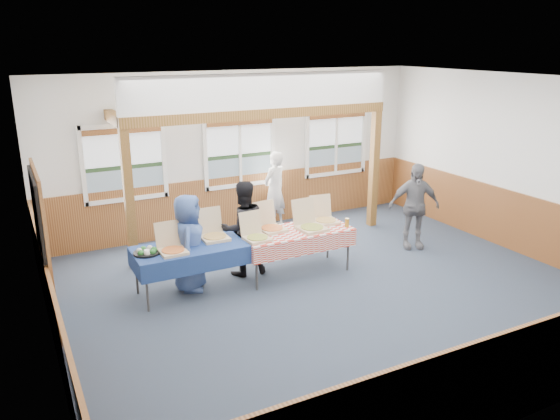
% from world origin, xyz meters
% --- Properties ---
extents(floor, '(8.00, 8.00, 0.00)m').
position_xyz_m(floor, '(0.00, 0.00, 0.00)').
color(floor, '#26333D').
rests_on(floor, ground).
extents(ceiling, '(8.00, 8.00, 0.00)m').
position_xyz_m(ceiling, '(0.00, 0.00, 3.20)').
color(ceiling, white).
rests_on(ceiling, wall_back).
extents(wall_back, '(8.00, 0.00, 8.00)m').
position_xyz_m(wall_back, '(0.00, 3.50, 1.60)').
color(wall_back, silver).
rests_on(wall_back, floor).
extents(wall_front, '(8.00, 0.00, 8.00)m').
position_xyz_m(wall_front, '(0.00, -3.50, 1.60)').
color(wall_front, silver).
rests_on(wall_front, floor).
extents(wall_left, '(0.00, 8.00, 8.00)m').
position_xyz_m(wall_left, '(-4.00, 0.00, 1.60)').
color(wall_left, silver).
rests_on(wall_left, floor).
extents(wall_right, '(0.00, 8.00, 8.00)m').
position_xyz_m(wall_right, '(4.00, 0.00, 1.60)').
color(wall_right, silver).
rests_on(wall_right, floor).
extents(wainscot_back, '(7.98, 0.05, 1.10)m').
position_xyz_m(wainscot_back, '(0.00, 3.48, 0.55)').
color(wainscot_back, brown).
rests_on(wainscot_back, floor).
extents(wainscot_front, '(7.98, 0.05, 1.10)m').
position_xyz_m(wainscot_front, '(0.00, -3.48, 0.55)').
color(wainscot_front, brown).
rests_on(wainscot_front, floor).
extents(wainscot_left, '(0.05, 6.98, 1.10)m').
position_xyz_m(wainscot_left, '(-3.98, 0.00, 0.55)').
color(wainscot_left, brown).
rests_on(wainscot_left, floor).
extents(wainscot_right, '(0.05, 6.98, 1.10)m').
position_xyz_m(wainscot_right, '(3.98, 0.00, 0.55)').
color(wainscot_right, brown).
rests_on(wainscot_right, floor).
extents(cased_opening, '(0.06, 1.30, 2.10)m').
position_xyz_m(cased_opening, '(-3.96, 0.90, 1.05)').
color(cased_opening, '#373737').
rests_on(cased_opening, wall_left).
extents(window_left, '(1.56, 0.10, 1.46)m').
position_xyz_m(window_left, '(-2.30, 3.46, 1.68)').
color(window_left, white).
rests_on(window_left, wall_back).
extents(window_mid, '(1.56, 0.10, 1.46)m').
position_xyz_m(window_mid, '(0.00, 3.46, 1.68)').
color(window_mid, white).
rests_on(window_mid, wall_back).
extents(window_right, '(1.56, 0.10, 1.46)m').
position_xyz_m(window_right, '(2.30, 3.46, 1.68)').
color(window_right, white).
rests_on(window_right, wall_back).
extents(post_left, '(0.15, 0.15, 2.40)m').
position_xyz_m(post_left, '(-2.50, 2.30, 1.20)').
color(post_left, brown).
rests_on(post_left, floor).
extents(post_right, '(0.15, 0.15, 2.40)m').
position_xyz_m(post_right, '(2.50, 2.30, 1.20)').
color(post_right, brown).
rests_on(post_right, floor).
extents(cross_beam, '(5.15, 0.18, 0.18)m').
position_xyz_m(cross_beam, '(0.00, 2.30, 2.49)').
color(cross_beam, brown).
rests_on(cross_beam, post_left).
extents(table_left, '(2.01, 1.13, 0.76)m').
position_xyz_m(table_left, '(-1.83, 0.92, 0.70)').
color(table_left, '#373737').
rests_on(table_left, floor).
extents(table_right, '(2.00, 1.21, 0.76)m').
position_xyz_m(table_right, '(-0.15, 0.84, 0.70)').
color(table_right, '#373737').
rests_on(table_right, floor).
extents(pizza_box_a, '(0.39, 0.47, 0.42)m').
position_xyz_m(pizza_box_a, '(-2.23, 0.81, 0.82)').
color(pizza_box_a, '#C9B086').
rests_on(pizza_box_a, table_left).
extents(pizza_box_b, '(0.42, 0.51, 0.45)m').
position_xyz_m(pizza_box_b, '(-1.48, 1.08, 0.82)').
color(pizza_box_b, '#C9B086').
rests_on(pizza_box_b, table_left).
extents(pizza_box_c, '(0.40, 0.48, 0.41)m').
position_xyz_m(pizza_box_c, '(-0.91, 0.74, 0.82)').
color(pizza_box_c, '#C9B086').
rests_on(pizza_box_c, table_right).
extents(pizza_box_d, '(0.45, 0.53, 0.44)m').
position_xyz_m(pizza_box_d, '(-0.51, 1.03, 0.82)').
color(pizza_box_d, '#C9B086').
rests_on(pizza_box_d, table_right).
extents(pizza_box_e, '(0.47, 0.55, 0.47)m').
position_xyz_m(pizza_box_e, '(0.09, 0.76, 0.83)').
color(pizza_box_e, '#C9B086').
rests_on(pizza_box_e, table_right).
extents(pizza_box_f, '(0.45, 0.53, 0.43)m').
position_xyz_m(pizza_box_f, '(0.50, 0.98, 0.82)').
color(pizza_box_f, '#C9B086').
rests_on(pizza_box_f, table_right).
extents(veggie_tray, '(0.39, 0.39, 0.09)m').
position_xyz_m(veggie_tray, '(-2.58, 0.92, 0.79)').
color(veggie_tray, black).
rests_on(veggie_tray, table_left).
extents(drink_glass, '(0.07, 0.07, 0.15)m').
position_xyz_m(drink_glass, '(0.70, 0.59, 0.83)').
color(drink_glass, '#966819').
rests_on(drink_glass, table_right).
extents(woman_white, '(0.69, 0.58, 1.61)m').
position_xyz_m(woman_white, '(0.61, 3.10, 0.81)').
color(woman_white, silver).
rests_on(woman_white, floor).
extents(woman_black, '(0.80, 0.64, 1.59)m').
position_xyz_m(woman_black, '(-0.92, 1.22, 0.80)').
color(woman_black, black).
rests_on(woman_black, floor).
extents(man_blue, '(0.74, 0.88, 1.54)m').
position_xyz_m(man_blue, '(-1.90, 1.05, 0.77)').
color(man_blue, '#37518A').
rests_on(man_blue, floor).
extents(person_grey, '(1.03, 0.73, 1.62)m').
position_xyz_m(person_grey, '(2.39, 0.89, 0.81)').
color(person_grey, slate).
rests_on(person_grey, floor).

